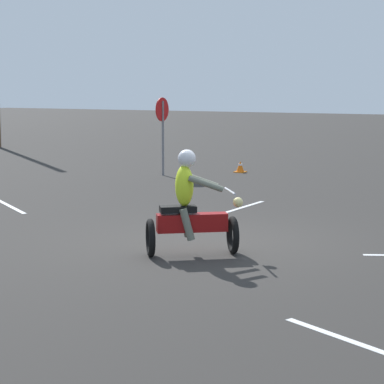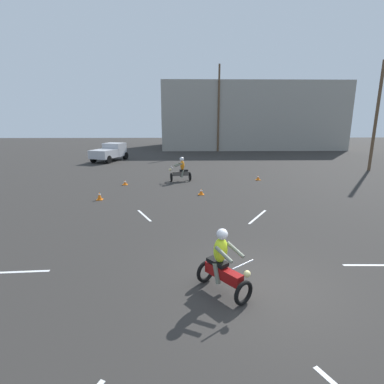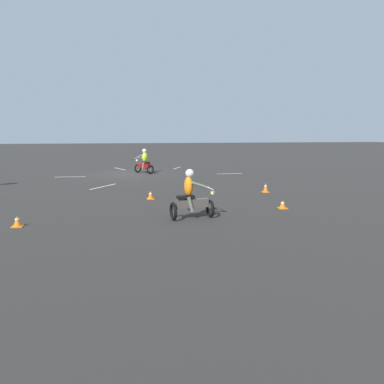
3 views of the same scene
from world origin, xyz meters
name	(u,v)px [view 1 (image 1 of 3)]	position (x,y,z in m)	size (l,w,h in m)	color
ground_plane	(211,242)	(0.00, 0.00, 0.00)	(120.00, 120.00, 0.00)	#2D2B28
motorcycle_rider_foreground	(190,210)	(-1.07, -0.19, 0.73)	(1.34, 1.47, 1.66)	black
stop_sign	(162,120)	(7.83, 5.71, 1.63)	(0.70, 0.08, 2.30)	slate
traffic_cone_far_right	(240,167)	(9.66, 4.03, 0.17)	(0.32, 0.32, 0.35)	orange
lane_stripe_e	(244,207)	(3.63, 1.08, 0.00)	(0.10, 1.91, 0.01)	silver
lane_stripe_ne	(10,206)	(1.21, 5.61, 0.00)	(0.10, 2.18, 0.01)	silver
lane_stripe_sw	(344,339)	(-3.69, -3.51, 0.00)	(0.10, 1.67, 0.01)	silver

